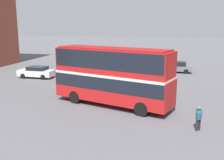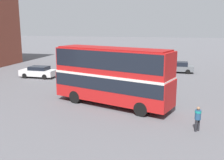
{
  "view_description": "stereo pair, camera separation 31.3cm",
  "coord_description": "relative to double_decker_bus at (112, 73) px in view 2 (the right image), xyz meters",
  "views": [
    {
      "loc": [
        3.8,
        -20.9,
        6.69
      ],
      "look_at": [
        -1.0,
        -0.29,
        2.18
      ],
      "focal_mm": 42.0,
      "sensor_mm": 36.0,
      "label": 1
    },
    {
      "loc": [
        4.1,
        -20.83,
        6.69
      ],
      "look_at": [
        -1.0,
        -0.29,
        2.18
      ],
      "focal_mm": 42.0,
      "sensor_mm": 36.0,
      "label": 2
    }
  ],
  "objects": [
    {
      "name": "parked_car_kerb_far",
      "position": [
        -11.96,
        9.08,
        -2.02
      ],
      "size": [
        4.52,
        1.98,
        1.47
      ],
      "rotation": [
        0.0,
        0.0,
        3.13
      ],
      "color": "silver",
      "rests_on": "ground_plane"
    },
    {
      "name": "double_decker_bus",
      "position": [
        0.0,
        0.0,
        0.0
      ],
      "size": [
        10.45,
        5.61,
        4.84
      ],
      "rotation": [
        0.0,
        0.0,
        -0.32
      ],
      "color": "red",
      "rests_on": "ground_plane"
    },
    {
      "name": "ground_plane",
      "position": [
        1.0,
        0.29,
        -2.77
      ],
      "size": [
        240.0,
        240.0,
        0.0
      ],
      "primitive_type": "plane",
      "color": "#5B5B60"
    },
    {
      "name": "parked_car_side_street",
      "position": [
        5.41,
        17.08,
        -2.0
      ],
      "size": [
        4.25,
        1.83,
        1.55
      ],
      "rotation": [
        0.0,
        0.0,
        3.15
      ],
      "color": "slate",
      "rests_on": "ground_plane"
    },
    {
      "name": "parked_car_kerb_near",
      "position": [
        -4.42,
        11.49,
        -1.97
      ],
      "size": [
        4.61,
        2.55,
        1.58
      ],
      "rotation": [
        0.0,
        0.0,
        0.2
      ],
      "color": "maroon",
      "rests_on": "ground_plane"
    },
    {
      "name": "pedestrian_foreground",
      "position": [
        6.59,
        -4.0,
        -1.78
      ],
      "size": [
        0.57,
        0.57,
        1.63
      ],
      "rotation": [
        0.0,
        0.0,
        2.35
      ],
      "color": "#232328",
      "rests_on": "ground_plane"
    }
  ]
}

